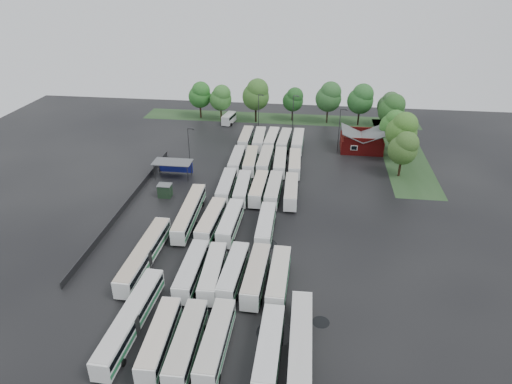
# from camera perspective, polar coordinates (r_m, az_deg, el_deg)

# --- Properties ---
(ground) EXTENTS (160.00, 160.00, 0.00)m
(ground) POSITION_cam_1_polar(r_m,az_deg,el_deg) (77.86, -2.62, -5.56)
(ground) COLOR black
(ground) RESTS_ON ground
(brick_building) EXTENTS (10.07, 8.60, 5.39)m
(brick_building) POSITION_cam_1_polar(r_m,az_deg,el_deg) (115.09, 13.03, 6.02)
(brick_building) COLOR #670C0C
(brick_building) RESTS_ON ground
(wash_shed) EXTENTS (8.20, 4.20, 3.58)m
(wash_shed) POSITION_cam_1_polar(r_m,az_deg,el_deg) (99.24, -10.32, 3.53)
(wash_shed) COLOR #2D2D30
(wash_shed) RESTS_ON ground
(utility_hut) EXTENTS (2.70, 2.20, 2.62)m
(utility_hut) POSITION_cam_1_polar(r_m,az_deg,el_deg) (91.57, -11.32, 0.19)
(utility_hut) COLOR black
(utility_hut) RESTS_ON ground
(grass_strip_north) EXTENTS (80.00, 10.00, 0.01)m
(grass_strip_north) POSITION_cam_1_polar(r_m,az_deg,el_deg) (136.25, 2.92, 9.16)
(grass_strip_north) COLOR #223E1D
(grass_strip_north) RESTS_ON ground
(grass_strip_east) EXTENTS (10.00, 50.00, 0.01)m
(grass_strip_east) POSITION_cam_1_polar(r_m,az_deg,el_deg) (117.24, 17.81, 4.81)
(grass_strip_east) COLOR #223E1D
(grass_strip_east) RESTS_ON ground
(west_fence) EXTENTS (0.10, 50.00, 1.20)m
(west_fence) POSITION_cam_1_polar(r_m,az_deg,el_deg) (90.17, -15.78, -1.31)
(west_fence) COLOR #2D2D30
(west_fence) RESTS_ON ground
(bus_r0c0) EXTENTS (2.98, 11.92, 3.29)m
(bus_r0c0) POSITION_cam_1_polar(r_m,az_deg,el_deg) (58.03, -11.94, -17.50)
(bus_r0c0) COLOR white
(bus_r0c0) RESTS_ON ground
(bus_r0c1) EXTENTS (2.82, 12.25, 3.40)m
(bus_r0c1) POSITION_cam_1_polar(r_m,az_deg,el_deg) (56.93, -8.67, -18.14)
(bus_r0c1) COLOR white
(bus_r0c1) RESTS_ON ground
(bus_r0c2) EXTENTS (2.72, 12.22, 3.39)m
(bus_r0c2) POSITION_cam_1_polar(r_m,az_deg,el_deg) (56.63, -5.07, -18.18)
(bus_r0c2) COLOR white
(bus_r0c2) RESTS_ON ground
(bus_r0c4) EXTENTS (2.70, 12.26, 3.41)m
(bus_r0c4) POSITION_cam_1_polar(r_m,az_deg,el_deg) (55.66, 1.64, -19.07)
(bus_r0c4) COLOR white
(bus_r0c4) RESTS_ON ground
(bus_r1c0) EXTENTS (2.60, 12.03, 3.35)m
(bus_r1c0) POSITION_cam_1_polar(r_m,az_deg,el_deg) (67.59, -8.05, -9.66)
(bus_r1c0) COLOR white
(bus_r1c0) RESTS_ON ground
(bus_r1c1) EXTENTS (3.00, 11.81, 3.26)m
(bus_r1c1) POSITION_cam_1_polar(r_m,az_deg,el_deg) (66.92, -5.42, -9.97)
(bus_r1c1) COLOR white
(bus_r1c1) RESTS_ON ground
(bus_r1c2) EXTENTS (2.99, 11.88, 3.28)m
(bus_r1c2) POSITION_cam_1_polar(r_m,az_deg,el_deg) (66.75, -2.85, -9.96)
(bus_r1c2) COLOR white
(bus_r1c2) RESTS_ON ground
(bus_r1c3) EXTENTS (2.93, 12.31, 3.41)m
(bus_r1c3) POSITION_cam_1_polar(r_m,az_deg,el_deg) (65.99, -0.00, -10.34)
(bus_r1c3) COLOR white
(bus_r1c3) RESTS_ON ground
(bus_r1c4) EXTENTS (2.71, 12.15, 3.37)m
(bus_r1c4) POSITION_cam_1_polar(r_m,az_deg,el_deg) (65.62, 2.85, -10.65)
(bus_r1c4) COLOR white
(bus_r1c4) RESTS_ON ground
(bus_r2c0) EXTENTS (3.11, 12.29, 3.39)m
(bus_r2c0) POSITION_cam_1_polar(r_m,az_deg,el_deg) (78.86, -5.62, -3.62)
(bus_r2c0) COLOR white
(bus_r2c0) RESTS_ON ground
(bus_r2c1) EXTENTS (2.84, 12.12, 3.36)m
(bus_r2c1) POSITION_cam_1_polar(r_m,az_deg,el_deg) (78.24, -3.22, -3.81)
(bus_r2c1) COLOR white
(bus_r2c1) RESTS_ON ground
(bus_r2c3) EXTENTS (2.67, 11.95, 3.32)m
(bus_r2c3) POSITION_cam_1_polar(r_m,az_deg,el_deg) (77.20, 1.22, -4.25)
(bus_r2c3) COLOR white
(bus_r2c3) RESTS_ON ground
(bus_r3c0) EXTENTS (2.95, 12.06, 3.33)m
(bus_r3c0) POSITION_cam_1_polar(r_m,az_deg,el_deg) (90.47, -3.72, 0.71)
(bus_r3c0) COLOR white
(bus_r3c0) RESTS_ON ground
(bus_r3c1) EXTENTS (2.95, 11.69, 3.23)m
(bus_r3c1) POSITION_cam_1_polar(r_m,az_deg,el_deg) (89.63, -1.72, 0.45)
(bus_r3c1) COLOR white
(bus_r3c1) RESTS_ON ground
(bus_r3c2) EXTENTS (2.65, 11.64, 3.23)m
(bus_r3c2) POSITION_cam_1_polar(r_m,az_deg,el_deg) (89.58, 0.34, 0.45)
(bus_r3c2) COLOR white
(bus_r3c2) RESTS_ON ground
(bus_r3c3) EXTENTS (2.70, 11.98, 3.32)m
(bus_r3c3) POSITION_cam_1_polar(r_m,az_deg,el_deg) (89.07, 2.23, 0.30)
(bus_r3c3) COLOR white
(bus_r3c3) RESTS_ON ground
(bus_r3c4) EXTENTS (2.78, 11.71, 3.24)m
(bus_r3c4) POSITION_cam_1_polar(r_m,az_deg,el_deg) (88.80, 4.41, 0.11)
(bus_r3c4) COLOR white
(bus_r3c4) RESTS_ON ground
(bus_r4c0) EXTENTS (2.77, 11.74, 3.25)m
(bus_r4c0) POSITION_cam_1_polar(r_m,az_deg,el_deg) (102.33, -2.42, 3.98)
(bus_r4c0) COLOR white
(bus_r4c0) RESTS_ON ground
(bus_r4c1) EXTENTS (3.06, 12.03, 3.32)m
(bus_r4c1) POSITION_cam_1_polar(r_m,az_deg,el_deg) (101.82, -0.67, 3.90)
(bus_r4c1) COLOR white
(bus_r4c1) RESTS_ON ground
(bus_r4c2) EXTENTS (2.68, 12.16, 3.38)m
(bus_r4c2) POSITION_cam_1_polar(r_m,az_deg,el_deg) (101.96, 1.16, 3.95)
(bus_r4c2) COLOR white
(bus_r4c2) RESTS_ON ground
(bus_r4c3) EXTENTS (3.00, 12.00, 3.32)m
(bus_r4c3) POSITION_cam_1_polar(r_m,az_deg,el_deg) (101.22, 3.03, 3.71)
(bus_r4c3) COLOR white
(bus_r4c3) RESTS_ON ground
(bus_r4c4) EXTENTS (2.87, 11.78, 3.26)m
(bus_r4c4) POSITION_cam_1_polar(r_m,az_deg,el_deg) (100.94, 4.86, 3.56)
(bus_r4c4) COLOR white
(bus_r4c4) RESTS_ON ground
(bus_r5c0) EXTENTS (2.67, 11.77, 3.27)m
(bus_r5c0) POSITION_cam_1_polar(r_m,az_deg,el_deg) (115.19, -1.27, 6.71)
(bus_r5c0) COLOR white
(bus_r5c0) RESTS_ON ground
(bus_r5c1) EXTENTS (2.95, 11.96, 3.31)m
(bus_r5c1) POSITION_cam_1_polar(r_m,az_deg,el_deg) (114.35, 0.41, 6.57)
(bus_r5c1) COLOR white
(bus_r5c1) RESTS_ON ground
(bus_r5c2) EXTENTS (2.91, 11.88, 3.29)m
(bus_r5c2) POSITION_cam_1_polar(r_m,az_deg,el_deg) (114.37, 1.97, 6.55)
(bus_r5c2) COLOR white
(bus_r5c2) RESTS_ON ground
(bus_r5c3) EXTENTS (3.09, 12.01, 3.31)m
(bus_r5c3) POSITION_cam_1_polar(r_m,az_deg,el_deg) (113.69, 3.54, 6.40)
(bus_r5c3) COLOR white
(bus_r5c3) RESTS_ON ground
(bus_r5c4) EXTENTS (2.69, 12.12, 3.37)m
(bus_r5c4) POSITION_cam_1_polar(r_m,az_deg,el_deg) (113.56, 5.25, 6.32)
(bus_r5c4) COLOR white
(bus_r5c4) RESTS_ON ground
(artic_bus_west_a) EXTENTS (3.06, 17.44, 3.22)m
(artic_bus_west_a) POSITION_cam_1_polar(r_m,az_deg,el_deg) (61.33, -15.37, -15.09)
(artic_bus_west_a) COLOR white
(artic_bus_west_a) RESTS_ON ground
(artic_bus_west_b) EXTENTS (3.03, 17.51, 3.24)m
(artic_bus_west_b) POSITION_cam_1_polar(r_m,az_deg,el_deg) (82.08, -8.33, -2.52)
(artic_bus_west_b) COLOR white
(artic_bus_west_b) RESTS_ON ground
(artic_bus_west_c) EXTENTS (2.82, 17.83, 3.30)m
(artic_bus_west_c) POSITION_cam_1_polar(r_m,az_deg,el_deg) (72.20, -13.77, -7.59)
(artic_bus_west_c) COLOR white
(artic_bus_west_c) RESTS_ON ground
(artic_bus_east) EXTENTS (2.95, 18.46, 3.42)m
(artic_bus_east) POSITION_cam_1_polar(r_m,az_deg,el_deg) (55.42, 5.54, -19.45)
(artic_bus_east) COLOR white
(artic_bus_east) RESTS_ON ground
(minibus) EXTENTS (3.29, 6.60, 2.76)m
(minibus) POSITION_cam_1_polar(r_m,az_deg,el_deg) (131.61, -3.41, 9.19)
(minibus) COLOR silver
(minibus) RESTS_ON ground
(tree_north_0) EXTENTS (6.52, 6.52, 10.80)m
(tree_north_0) POSITION_cam_1_polar(r_m,az_deg,el_deg) (135.80, -7.00, 11.99)
(tree_north_0) COLOR #2F1F13
(tree_north_0) RESTS_ON ground
(tree_north_1) EXTENTS (6.32, 6.32, 10.46)m
(tree_north_1) POSITION_cam_1_polar(r_m,az_deg,el_deg) (132.97, -4.40, 11.69)
(tree_north_1) COLOR #3A2A16
(tree_north_1) RESTS_ON ground
(tree_north_2) EXTENTS (7.61, 7.61, 12.60)m
(tree_north_2) POSITION_cam_1_polar(r_m,az_deg,el_deg) (130.73, 0.05, 12.12)
(tree_north_2) COLOR black
(tree_north_2) RESTS_ON ground
(tree_north_3) EXTENTS (5.88, 5.88, 9.75)m
(tree_north_3) POSITION_cam_1_polar(r_m,az_deg,el_deg) (133.06, 4.72, 11.48)
(tree_north_3) COLOR black
(tree_north_3) RESTS_ON ground
(tree_north_4) EXTENTS (7.23, 7.23, 11.97)m
(tree_north_4) POSITION_cam_1_polar(r_m,az_deg,el_deg) (131.56, 9.13, 11.70)
(tree_north_4) COLOR black
(tree_north_4) RESTS_ON ground
(tree_north_5) EXTENTS (7.18, 7.18, 11.90)m
(tree_north_5) POSITION_cam_1_polar(r_m,az_deg,el_deg) (131.27, 13.01, 11.30)
(tree_north_5) COLOR black
(tree_north_5) RESTS_ON ground
(tree_north_6) EXTENTS (5.03, 5.03, 8.34)m
(tree_north_6) POSITION_cam_1_polar(r_m,az_deg,el_deg) (134.25, 16.92, 10.15)
(tree_north_6) COLOR black
(tree_north_6) RESTS_ON ground
(tree_east_0) EXTENTS (6.17, 6.17, 10.22)m
(tree_east_0) POSITION_cam_1_polar(r_m,az_deg,el_deg) (101.17, 18.02, 5.27)
(tree_east_0) COLOR black
(tree_east_0) RESTS_ON ground
(tree_east_1) EXTENTS (7.08, 7.08, 11.73)m
(tree_east_1) POSITION_cam_1_polar(r_m,az_deg,el_deg) (109.08, 17.84, 7.41)
(tree_east_1) COLOR #3B2C1F
(tree_east_1) RESTS_ON ground
(tree_east_2) EXTENTS (6.12, 6.12, 10.13)m
(tree_east_2) POSITION_cam_1_polar(r_m,az_deg,el_deg) (115.66, 16.80, 8.11)
(tree_east_2) COLOR black
(tree_east_2) RESTS_ON ground
(tree_east_3) EXTENTS (6.83, 6.83, 11.31)m
(tree_east_3) POSITION_cam_1_polar(r_m,az_deg,el_deg) (125.28, 16.68, 9.92)
(tree_east_3) COLOR #342316
(tree_east_3) RESTS_ON ground
(tree_east_4) EXTENTS (6.04, 6.04, 10.00)m
(tree_east_4) POSITION_cam_1_polar(r_m,az_deg,el_deg) (132.33, 16.31, 10.48)
(tree_east_4) COLOR black
(tree_east_4) RESTS_ON ground
(lamp_post_ne) EXTENTS (1.68, 0.33, 10.91)m
(lamp_post_ne) POSITION_cam_1_polar(r_m,az_deg,el_deg) (110.92, 10.44, 7.93)
(lamp_post_ne) COLOR #2D2D30
(lamp_post_ne) RESTS_ON ground
(lamp_post_nw) EXTENTS (1.60, 0.31, 10.37)m
(lamp_post_nw) POSITION_cam_1_polar(r_m,az_deg,el_deg) (99.05, -8.30, 5.55)
(lamp_post_nw) COLOR #2D2D30
(lamp_post_nw) RESTS_ON ground
(lamp_post_back_w) EXTENTS (1.50, 0.29, 9.77)m
(lamp_post_back_w) POSITION_cam_1_polar(r_m,az_deg,el_deg) (125.21, 0.38, 10.28)
(lamp_post_back_w) COLOR #2D2D30
(lamp_post_back_w) RESTS_ON ground
(lamp_post_back_e) EXTENTS (1.55, 0.30, 10.10)m
(lamp_post_back_e) POSITION_cam_1_polar(r_m,az_deg,el_deg) (123.52, 4.72, 10.04)
(lamp_post_back_e) COLOR #2D2D30
(lamp_post_back_e) RESTS_ON ground
(puddle_0) EXTENTS (5.53, 5.53, 0.01)m
(puddle_0) POSITION_cam_1_polar(r_m,az_deg,el_deg) (64.21, -7.11, -14.01)
(puddle_0) COLOR black
(puddle_0) RESTS_ON ground
(puddle_1) EXTENTS (4.63, 4.63, 0.01)m
(puddle_1) POSITION_cam_1_polar(r_m,az_deg,el_deg) (60.16, 2.32, -17.21)
(puddle_1) COLOR black
(puddle_1) RESTS_ON ground
(puddle_2) EXTENTS (5.44, 5.44, 0.01)m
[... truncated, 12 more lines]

